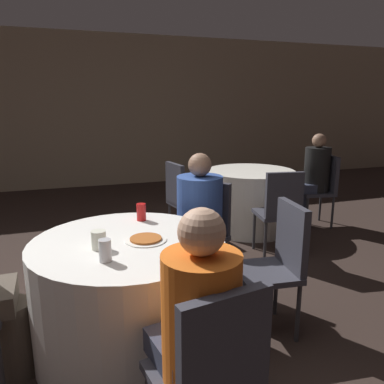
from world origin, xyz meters
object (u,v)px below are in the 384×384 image
object	(u,v)px
chair_far_south	(280,207)
chair_far_east	(323,184)
soda_can_red	(141,212)
soda_can_silver	(105,251)
chair_far_west	(182,195)
table_near	(130,296)
table_far	(250,199)
person_orange_shirt	(193,336)
chair_near_south	(213,370)
person_blue_shirt	(196,223)
chair_near_northeast	(205,226)
person_black_shirt	(311,181)
pizza_plate_near	(146,239)
chair_near_east	(279,256)

from	to	relation	value
chair_far_south	chair_far_east	bearing A→B (deg)	43.89
soda_can_red	soda_can_silver	distance (m)	0.72
chair_far_west	chair_far_south	xyz separation A→B (m)	(0.80, -0.78, 0.00)
table_near	table_far	world-z (taller)	same
table_near	person_orange_shirt	bearing A→B (deg)	-80.31
table_near	table_far	bearing A→B (deg)	46.86
chair_far_south	person_orange_shirt	bearing A→B (deg)	-121.35
table_far	chair_far_south	xyz separation A→B (m)	(-0.15, -0.95, 0.17)
chair_near_south	chair_far_east	xyz separation A→B (m)	(2.60, 2.76, 0.00)
person_blue_shirt	person_orange_shirt	xyz separation A→B (m)	(-0.49, -1.40, -0.02)
chair_near_northeast	chair_far_west	xyz separation A→B (m)	(0.13, 1.10, 0.00)
person_black_shirt	person_orange_shirt	size ratio (longest dim) A/B	1.01
table_near	soda_can_red	bearing A→B (deg)	67.16
soda_can_red	chair_far_south	bearing A→B (deg)	22.42
person_black_shirt	chair_near_south	bearing A→B (deg)	149.80
table_near	chair_near_northeast	distance (m)	1.02
chair_far_west	person_black_shirt	world-z (taller)	person_black_shirt
chair_near_south	soda_can_red	size ratio (longest dim) A/B	7.48
chair_far_west	soda_can_silver	size ratio (longest dim) A/B	7.48
chair_far_south	chair_far_east	distance (m)	1.33
chair_near_northeast	chair_far_south	size ratio (longest dim) A/B	1.00
soda_can_red	pizza_plate_near	bearing A→B (deg)	-97.24
chair_far_west	person_orange_shirt	xyz separation A→B (m)	(-0.74, -2.60, 0.05)
person_blue_shirt	person_orange_shirt	world-z (taller)	person_orange_shirt
pizza_plate_near	soda_can_silver	world-z (taller)	soda_can_silver
chair_near_northeast	person_orange_shirt	world-z (taller)	person_orange_shirt
chair_far_west	chair_far_east	xyz separation A→B (m)	(1.89, -0.01, 0.00)
chair_near_northeast	table_near	bearing A→B (deg)	90.00
chair_near_northeast	person_orange_shirt	bearing A→B (deg)	116.11
chair_far_south	pizza_plate_near	distance (m)	1.90
table_near	person_black_shirt	xyz separation A→B (m)	(2.61, 1.80, 0.22)
table_far	soda_can_red	distance (m)	2.34
person_orange_shirt	soda_can_silver	distance (m)	0.67
chair_near_east	chair_far_south	bearing A→B (deg)	-25.74
chair_far_east	person_blue_shirt	world-z (taller)	person_blue_shirt
person_orange_shirt	chair_near_east	bearing A→B (deg)	30.54
person_orange_shirt	soda_can_silver	world-z (taller)	person_orange_shirt
person_black_shirt	chair_near_east	bearing A→B (deg)	150.75
chair_near_northeast	pizza_plate_near	bearing A→B (deg)	95.82
person_orange_shirt	soda_can_red	xyz separation A→B (m)	(0.01, 1.20, 0.21)
person_blue_shirt	chair_near_south	bearing A→B (deg)	121.55
person_orange_shirt	pizza_plate_near	world-z (taller)	person_orange_shirt
chair_far_west	person_black_shirt	distance (m)	1.73
person_black_shirt	pizza_plate_near	bearing A→B (deg)	137.17
table_far	chair_near_northeast	size ratio (longest dim) A/B	1.20
chair_near_east	soda_can_red	bearing A→B (deg)	66.82
chair_near_south	person_blue_shirt	world-z (taller)	person_blue_shirt
chair_near_northeast	chair_far_south	xyz separation A→B (m)	(0.93, 0.32, 0.00)
person_blue_shirt	pizza_plate_near	world-z (taller)	person_blue_shirt
table_far	chair_far_west	size ratio (longest dim) A/B	1.20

